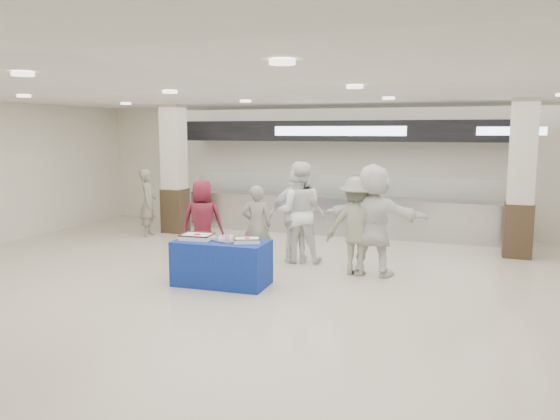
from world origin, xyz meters
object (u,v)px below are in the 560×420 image
at_px(sheet_cake_left, 197,236).
at_px(civilian_maroon, 203,222).
at_px(display_table, 222,263).
at_px(chef_short, 297,216).
at_px(soldier_b, 357,226).
at_px(soldier_bg, 148,203).
at_px(sheet_cake_right, 247,240).
at_px(cupcake_tray, 226,239).
at_px(chef_tall, 298,212).
at_px(civilian_white, 373,220).
at_px(soldier_a, 256,226).

bearing_deg(sheet_cake_left, civilian_maroon, 114.47).
xyz_separation_m(display_table, chef_short, (0.68, 1.91, 0.54)).
height_order(soldier_b, soldier_bg, soldier_b).
xyz_separation_m(sheet_cake_right, soldier_bg, (-4.03, 3.22, 0.02)).
xyz_separation_m(cupcake_tray, chef_tall, (0.63, 1.95, 0.20)).
bearing_deg(civilian_maroon, display_table, 114.09).
distance_m(cupcake_tray, chef_short, 1.97).
relative_size(chef_short, soldier_bg, 1.12).
xyz_separation_m(cupcake_tray, civilian_white, (2.19, 1.44, 0.21)).
xyz_separation_m(sheet_cake_left, chef_short, (1.12, 1.93, 0.12)).
bearing_deg(chef_short, display_table, 58.93).
distance_m(sheet_cake_left, cupcake_tray, 0.50).
bearing_deg(soldier_a, civilian_maroon, -13.05).
height_order(soldier_a, civilian_white, civilian_white).
xyz_separation_m(soldier_b, civilian_white, (0.28, 0.04, 0.12)).
distance_m(soldier_a, chef_tall, 0.89).
distance_m(cupcake_tray, soldier_b, 2.37).
bearing_deg(cupcake_tray, chef_tall, 72.04).
xyz_separation_m(cupcake_tray, soldier_b, (1.91, 1.40, 0.10)).
xyz_separation_m(civilian_maroon, soldier_a, (1.05, 0.17, -0.05)).
bearing_deg(soldier_a, soldier_bg, -49.27).
xyz_separation_m(civilian_maroon, civilian_white, (3.26, 0.24, 0.18)).
height_order(sheet_cake_left, soldier_bg, soldier_bg).
xyz_separation_m(display_table, soldier_b, (1.97, 1.44, 0.50)).
bearing_deg(civilian_maroon, soldier_a, 174.32).
height_order(soldier_a, soldier_bg, soldier_bg).
distance_m(chef_tall, civilian_white, 1.64).
xyz_separation_m(cupcake_tray, soldier_bg, (-3.63, 3.21, 0.04)).
distance_m(sheet_cake_left, soldier_a, 1.52).
bearing_deg(civilian_maroon, sheet_cake_left, 99.40).
xyz_separation_m(civilian_maroon, chef_tall, (1.70, 0.75, 0.17)).
height_order(cupcake_tray, civilian_maroon, civilian_maroon).
bearing_deg(cupcake_tray, chef_short, 71.47).
relative_size(display_table, soldier_bg, 0.95).
distance_m(civilian_maroon, soldier_b, 2.99).
height_order(cupcake_tray, chef_short, chef_short).
bearing_deg(civilian_maroon, cupcake_tray, 116.57).
distance_m(sheet_cake_right, civilian_maroon, 1.90).
bearing_deg(sheet_cake_right, civilian_maroon, 140.34).
height_order(cupcake_tray, soldier_bg, soldier_bg).
height_order(display_table, sheet_cake_right, sheet_cake_right).
xyz_separation_m(soldier_b, soldier_bg, (-5.55, 1.81, -0.06)).
bearing_deg(chef_tall, soldier_bg, -32.27).
bearing_deg(sheet_cake_right, soldier_b, 42.87).
bearing_deg(sheet_cake_left, sheet_cake_right, 3.91).
relative_size(sheet_cake_right, civilian_white, 0.26).
xyz_separation_m(chef_short, soldier_bg, (-4.26, 1.34, -0.10)).
relative_size(display_table, civilian_maroon, 0.95).
distance_m(sheet_cake_right, soldier_bg, 5.15).
xyz_separation_m(display_table, civilian_maroon, (-1.02, 1.25, 0.44)).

